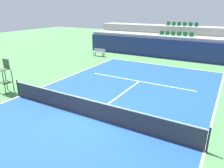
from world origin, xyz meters
name	(u,v)px	position (x,y,z in m)	size (l,w,h in m)	color
ground_plane	(90,117)	(0.00, 0.00, 0.00)	(80.00, 80.00, 0.00)	#4C8C4C
court_surface	(90,117)	(0.00, 0.00, 0.01)	(11.00, 24.00, 0.01)	#1E4C99
baseline_far	(162,65)	(0.00, 11.95, 0.01)	(11.00, 0.10, 0.00)	white
sideline_left	(20,96)	(-5.45, 0.00, 0.01)	(0.10, 24.00, 0.00)	white
sideline_right	(205,151)	(5.45, 0.00, 0.01)	(0.10, 24.00, 0.00)	white
service_line_far	(139,81)	(0.00, 6.40, 0.01)	(8.26, 0.10, 0.00)	white
centre_service_line	(120,96)	(0.00, 3.20, 0.01)	(0.10, 6.40, 0.00)	white
back_wall	(171,49)	(0.00, 14.97, 1.04)	(20.37, 0.30, 2.07)	navy
stands_tier_lower	(174,46)	(0.00, 16.32, 1.18)	(20.37, 2.40, 2.35)	#9E9E99
stands_tier_upper	(180,40)	(0.00, 18.72, 1.62)	(20.37, 2.40, 3.23)	#9E9E99
seating_row_lower	(176,34)	(0.00, 16.42, 2.48)	(3.70, 0.44, 0.44)	#1E6633
seating_row_upper	(182,25)	(0.00, 18.82, 3.36)	(3.70, 0.44, 0.44)	#1E6633
tennis_net	(90,108)	(0.00, 0.00, 0.51)	(11.08, 0.08, 1.07)	black
umpire_chair	(5,75)	(-6.70, 0.06, 1.19)	(0.76, 0.66, 2.20)	#334C2D
player_bench	(99,52)	(-7.51, 12.32, 0.51)	(1.50, 0.40, 0.85)	#99999E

